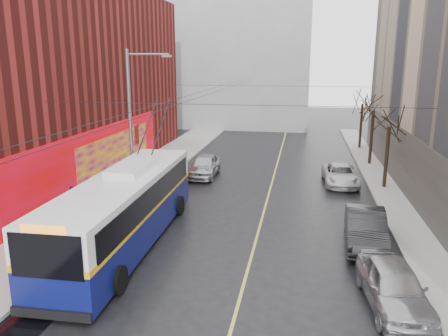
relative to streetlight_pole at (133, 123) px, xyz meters
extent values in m
plane|color=black|center=(6.14, -10.00, -4.85)|extent=(140.00, 140.00, 0.00)
cube|color=gray|center=(-1.86, 2.00, -4.77)|extent=(4.00, 60.00, 0.15)
cube|color=gray|center=(15.14, 2.00, -4.77)|extent=(2.00, 60.00, 0.15)
cube|color=#BFB74C|center=(7.64, 4.00, -4.84)|extent=(0.12, 50.00, 0.01)
cube|color=#551511|center=(-9.86, 4.00, 2.15)|extent=(12.00, 36.00, 14.00)
cube|color=#F90805|center=(-3.82, 0.00, -2.85)|extent=(0.08, 28.00, 4.00)
cube|color=#8E0454|center=(-3.78, 6.00, -3.25)|extent=(0.06, 12.00, 3.20)
cube|color=#4C4742|center=(16.11, 4.00, -2.85)|extent=(0.06, 36.00, 4.00)
cube|color=gray|center=(0.14, 35.00, 4.15)|extent=(20.00, 12.00, 18.00)
cylinder|color=slate|center=(-0.16, 0.00, -0.35)|extent=(0.20, 0.20, 9.00)
cube|color=#5B100D|center=(0.19, 0.00, -0.65)|extent=(0.04, 0.60, 1.10)
cylinder|color=slate|center=(1.04, 0.00, 3.85)|extent=(2.40, 0.10, 0.10)
cube|color=slate|center=(2.14, 0.00, 3.75)|extent=(0.50, 0.22, 0.12)
cylinder|color=black|center=(2.34, 5.00, 1.35)|extent=(0.02, 60.00, 0.02)
cylinder|color=black|center=(3.34, 5.00, 1.35)|extent=(0.02, 60.00, 0.02)
cylinder|color=black|center=(6.14, -4.00, 1.55)|extent=(18.00, 0.02, 0.02)
cylinder|color=black|center=(6.14, 12.00, 1.55)|extent=(18.00, 0.02, 0.02)
cylinder|color=black|center=(15.14, 6.00, -2.75)|extent=(0.24, 0.24, 4.20)
cylinder|color=black|center=(15.14, 13.00, -2.61)|extent=(0.24, 0.24, 4.48)
cylinder|color=black|center=(15.14, 20.00, -2.66)|extent=(0.24, 0.24, 4.37)
cube|color=black|center=(0.80, -11.78, -4.84)|extent=(2.02, 3.68, 0.01)
ellipsoid|color=slate|center=(4.01, 0.39, 2.98)|extent=(0.44, 0.20, 0.12)
ellipsoid|color=slate|center=(4.71, 1.10, 3.35)|extent=(0.44, 0.20, 0.12)
ellipsoid|color=slate|center=(3.29, 1.76, 1.77)|extent=(0.44, 0.20, 0.12)
cube|color=#0A0F4D|center=(1.73, -5.74, -3.82)|extent=(3.09, 12.99, 1.62)
cube|color=silver|center=(1.73, -5.74, -2.31)|extent=(3.09, 12.99, 1.40)
cube|color=gold|center=(1.73, -5.74, -3.02)|extent=(3.13, 13.03, 0.24)
cube|color=black|center=(1.87, -12.21, -2.48)|extent=(2.48, 0.10, 1.51)
cube|color=black|center=(1.59, 0.74, -2.48)|extent=(2.48, 0.10, 1.29)
cube|color=black|center=(0.31, -5.77, -2.42)|extent=(0.30, 11.85, 1.08)
cube|color=black|center=(3.15, -5.71, -2.42)|extent=(0.30, 11.85, 1.08)
cube|color=silver|center=(1.71, -4.66, -1.45)|extent=(1.58, 3.27, 0.32)
cube|color=black|center=(1.87, -12.26, -4.47)|extent=(2.80, 0.19, 0.32)
cylinder|color=black|center=(0.43, -10.08, -4.31)|extent=(0.35, 1.08, 1.08)
cylinder|color=black|center=(3.23, -10.02, -4.31)|extent=(0.35, 1.08, 1.08)
cylinder|color=black|center=(0.24, -1.46, -4.31)|extent=(0.35, 1.08, 1.08)
cylinder|color=black|center=(3.04, -1.40, -4.31)|extent=(0.35, 1.08, 1.08)
cylinder|color=black|center=(1.25, -0.90, 0.11)|extent=(0.15, 3.74, 2.65)
cylinder|color=black|center=(2.00, -0.88, 0.11)|extent=(0.15, 3.74, 2.65)
imported|color=#A3A3A8|center=(12.93, -9.13, -4.06)|extent=(2.33, 4.80, 1.58)
imported|color=black|center=(12.66, -3.83, -4.03)|extent=(2.01, 5.06, 1.64)
imported|color=silver|center=(12.32, 6.60, -4.17)|extent=(2.47, 4.97, 1.35)
imported|color=#A2A1A6|center=(2.54, 7.07, -4.04)|extent=(1.94, 4.75, 1.61)
imported|color=black|center=(-0.47, 0.14, -3.94)|extent=(0.49, 0.63, 1.52)
imported|color=black|center=(-2.63, -2.54, -3.94)|extent=(0.90, 0.94, 1.52)
camera|label=1|loc=(9.61, -23.59, 3.46)|focal=35.00mm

